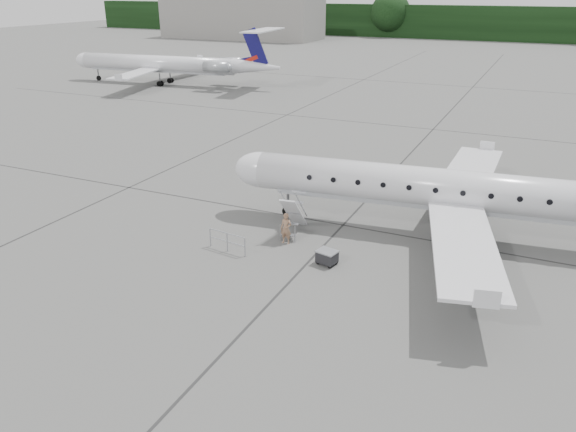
% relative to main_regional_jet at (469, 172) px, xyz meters
% --- Properties ---
extents(ground, '(320.00, 320.00, 0.00)m').
position_rel_main_regional_jet_xyz_m(ground, '(-0.28, -7.85, -3.69)').
color(ground, '#5E5D5B').
rests_on(ground, ground).
extents(treeline, '(260.00, 4.00, 8.00)m').
position_rel_main_regional_jet_xyz_m(treeline, '(-0.28, 122.15, 0.31)').
color(treeline, black).
rests_on(treeline, ground).
extents(terminal_building, '(40.00, 14.00, 10.00)m').
position_rel_main_regional_jet_xyz_m(terminal_building, '(-70.28, 102.15, 1.31)').
color(terminal_building, slate).
rests_on(terminal_building, ground).
extents(main_regional_jet, '(30.93, 23.86, 7.37)m').
position_rel_main_regional_jet_xyz_m(main_regional_jet, '(0.00, 0.00, 0.00)').
color(main_regional_jet, silver).
rests_on(main_regional_jet, ground).
extents(airstair, '(1.11, 2.39, 2.31)m').
position_rel_main_regional_jet_xyz_m(airstair, '(-8.30, -3.21, -2.53)').
color(airstair, silver).
rests_on(airstair, ground).
extents(passenger, '(0.61, 0.41, 1.65)m').
position_rel_main_regional_jet_xyz_m(passenger, '(-8.15, -4.50, -2.86)').
color(passenger, '#89644A').
rests_on(passenger, ground).
extents(safety_railing, '(2.19, 0.37, 1.00)m').
position_rel_main_regional_jet_xyz_m(safety_railing, '(-10.42, -6.63, -3.19)').
color(safety_railing, '#93969B').
rests_on(safety_railing, ground).
extents(baggage_cart, '(1.03, 0.90, 0.77)m').
position_rel_main_regional_jet_xyz_m(baggage_cart, '(-5.35, -5.86, -3.30)').
color(baggage_cart, black).
rests_on(baggage_cart, ground).
extents(bg_regional_left, '(30.84, 23.68, 7.55)m').
position_rel_main_regional_jet_xyz_m(bg_regional_left, '(-45.54, 34.55, 0.09)').
color(bg_regional_left, silver).
rests_on(bg_regional_left, ground).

